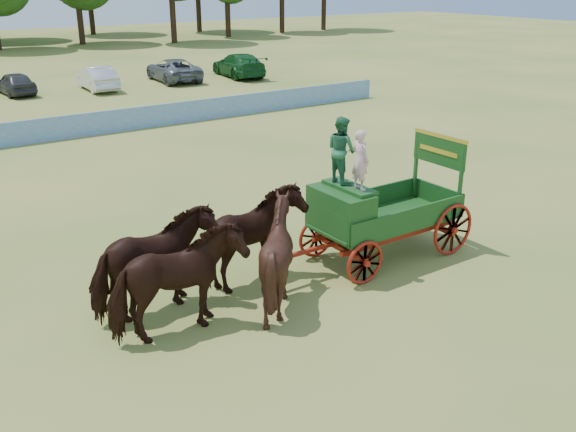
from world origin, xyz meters
The scene contains 7 objects.
ground centered at (0.00, 0.00, 0.00)m, with size 160.00×160.00×0.00m, color #A48C4A.
horse_lead_left centered at (-8.86, 0.11, 1.16)m, with size 1.25×2.74×2.32m, color black.
horse_lead_right centered at (-8.86, 1.21, 1.16)m, with size 1.25×2.74×2.32m, color black.
horse_wheel_left centered at (-6.46, 0.11, 1.16)m, with size 1.87×2.11×2.32m, color black.
horse_wheel_right centered at (-6.46, 1.21, 1.16)m, with size 1.25×2.74×2.32m, color black.
farm_dray centered at (-3.50, 0.70, 1.64)m, with size 6.00×2.00×3.77m.
sponsor_banner centered at (-1.00, 18.00, 0.53)m, with size 26.00×0.08×1.05m, color #1C589A.
Camera 1 is at (-13.53, -10.53, 6.95)m, focal length 40.00 mm.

